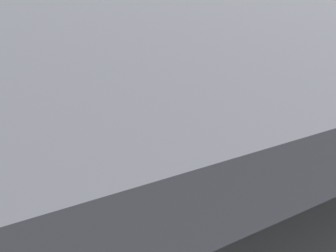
% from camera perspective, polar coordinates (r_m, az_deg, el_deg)
% --- Properties ---
extents(ground_plane, '(110.00, 110.00, 0.00)m').
position_cam_1_polar(ground_plane, '(50.37, 0.38, -2.39)').
color(ground_plane, gray).
extents(hangar_structure, '(121.00, 99.00, 16.33)m').
position_cam_1_polar(hangar_structure, '(58.88, -7.48, 16.20)').
color(hangar_structure, '#4C4F54').
rests_on(hangar_structure, ground_plane).
extents(airplane_main, '(38.93, 39.41, 12.41)m').
position_cam_1_polar(airplane_main, '(51.10, -4.42, 2.17)').
color(airplane_main, white).
rests_on(airplane_main, ground_plane).
extents(boarding_stairs, '(4.61, 2.60, 4.86)m').
position_cam_1_polar(boarding_stairs, '(44.95, 5.32, -4.14)').
color(boarding_stairs, slate).
rests_on(boarding_stairs, ground_plane).
extents(crew_worker_near_nose, '(0.48, 0.38, 1.56)m').
position_cam_1_polar(crew_worker_near_nose, '(39.23, 15.66, -8.17)').
color(crew_worker_near_nose, '#232838').
rests_on(crew_worker_near_nose, ground_plane).
extents(crew_worker_by_stairs, '(0.38, 0.47, 1.72)m').
position_cam_1_polar(crew_worker_by_stairs, '(48.78, 4.81, -1.94)').
color(crew_worker_by_stairs, '#232838').
rests_on(crew_worker_by_stairs, ground_plane).
extents(traffic_cone_orange, '(0.36, 0.36, 0.60)m').
position_cam_1_polar(traffic_cone_orange, '(43.55, 20.26, -6.74)').
color(traffic_cone_orange, black).
rests_on(traffic_cone_orange, ground_plane).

